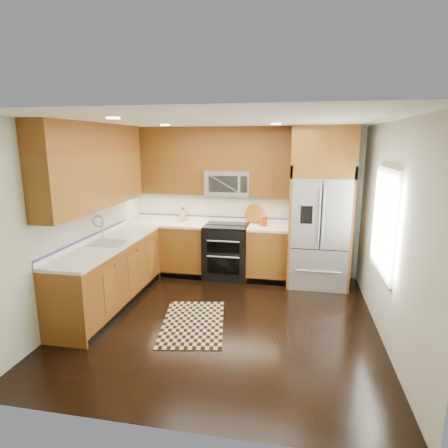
% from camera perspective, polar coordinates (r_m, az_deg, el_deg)
% --- Properties ---
extents(ground, '(4.00, 4.00, 0.00)m').
position_cam_1_polar(ground, '(5.19, -0.24, -14.51)').
color(ground, black).
rests_on(ground, ground).
extents(wall_back, '(4.00, 0.02, 2.60)m').
position_cam_1_polar(wall_back, '(6.69, 3.04, 3.35)').
color(wall_back, beige).
rests_on(wall_back, ground).
extents(wall_left, '(0.02, 4.00, 2.60)m').
position_cam_1_polar(wall_left, '(5.49, -21.22, 0.52)').
color(wall_left, beige).
rests_on(wall_left, ground).
extents(wall_right, '(0.02, 4.00, 2.60)m').
position_cam_1_polar(wall_right, '(4.79, 23.91, -1.33)').
color(wall_right, beige).
rests_on(wall_right, ground).
extents(window, '(0.04, 1.10, 1.30)m').
position_cam_1_polar(window, '(4.96, 23.26, 0.34)').
color(window, white).
rests_on(window, ground).
extents(base_cabinets, '(2.85, 3.00, 0.90)m').
position_cam_1_polar(base_cabinets, '(6.14, -10.01, -5.81)').
color(base_cabinets, brown).
rests_on(base_cabinets, ground).
extents(countertop, '(2.86, 3.01, 0.04)m').
position_cam_1_polar(countertop, '(6.07, -8.54, -1.36)').
color(countertop, beige).
rests_on(countertop, base_cabinets).
extents(upper_cabinets, '(2.85, 3.00, 1.15)m').
position_cam_1_polar(upper_cabinets, '(6.00, -9.21, 9.14)').
color(upper_cabinets, brown).
rests_on(upper_cabinets, ground).
extents(range, '(0.76, 0.67, 0.95)m').
position_cam_1_polar(range, '(6.59, 0.40, -4.18)').
color(range, black).
rests_on(range, ground).
extents(microwave, '(0.76, 0.40, 0.42)m').
position_cam_1_polar(microwave, '(6.48, 0.62, 6.29)').
color(microwave, '#B2B2B7').
rests_on(microwave, ground).
extents(refrigerator, '(0.98, 0.75, 2.60)m').
position_cam_1_polar(refrigerator, '(6.28, 14.42, 2.41)').
color(refrigerator, '#B2B2B7').
rests_on(refrigerator, ground).
extents(sink_faucet, '(0.54, 0.44, 0.37)m').
position_cam_1_polar(sink_faucet, '(5.61, -17.46, -2.18)').
color(sink_faucet, '#B2B2B7').
rests_on(sink_faucet, countertop).
extents(rug, '(1.01, 1.44, 0.01)m').
position_cam_1_polar(rug, '(5.14, -4.75, -14.81)').
color(rug, black).
rests_on(rug, ground).
extents(knife_block, '(0.09, 0.13, 0.25)m').
position_cam_1_polar(knife_block, '(6.86, -6.27, 1.33)').
color(knife_block, tan).
rests_on(knife_block, countertop).
extents(utensil_crock, '(0.13, 0.13, 0.36)m').
position_cam_1_polar(utensil_crock, '(6.42, 6.04, 0.79)').
color(utensil_crock, '#A13613').
rests_on(utensil_crock, countertop).
extents(cutting_board, '(0.43, 0.43, 0.02)m').
position_cam_1_polar(cutting_board, '(6.67, 4.55, 0.25)').
color(cutting_board, brown).
rests_on(cutting_board, countertop).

